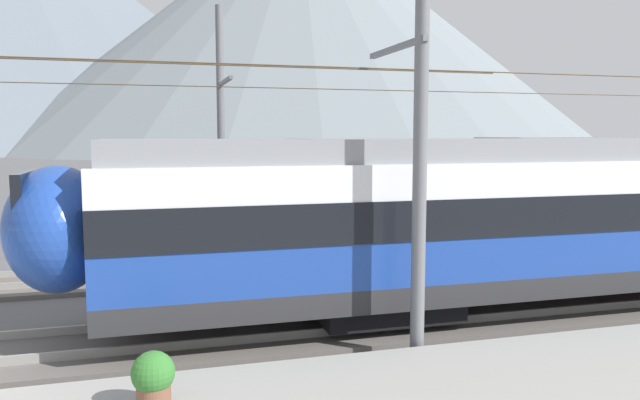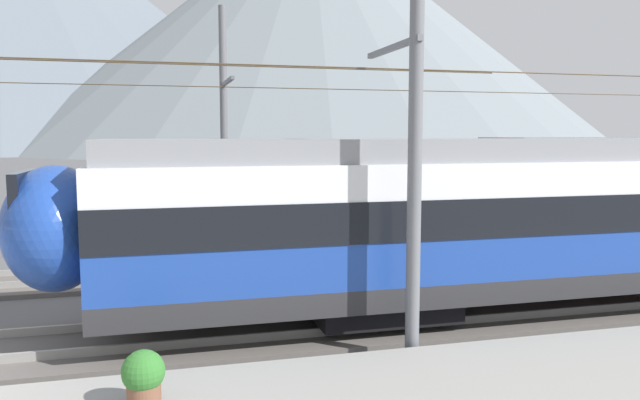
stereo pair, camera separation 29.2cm
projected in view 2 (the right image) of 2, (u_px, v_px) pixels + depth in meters
The scene contains 6 objects.
track_far at pixel (2, 284), 15.91m from camera, with size 120.00×3.00×0.28m.
catenary_mast_mid at pixel (411, 140), 10.33m from camera, with size 43.00×2.46×7.34m.
catenary_mast_far_side at pixel (225, 129), 19.15m from camera, with size 43.00×2.70×7.92m.
potted_plant_platform_edge at pixel (143, 375), 8.04m from camera, with size 0.57×0.57×0.75m.
mountain_left_ridge at pixel (4, 18), 200.06m from camera, with size 218.23×218.23×84.00m, color slate.
mountain_central_peak at pixel (311, 30), 161.89m from camera, with size 153.43×153.43×63.23m, color slate.
Camera 2 is at (4.04, -9.89, 3.93)m, focal length 34.38 mm.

